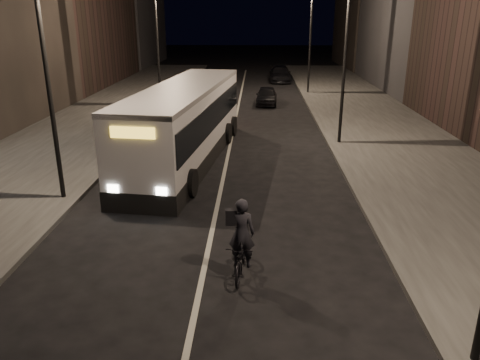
# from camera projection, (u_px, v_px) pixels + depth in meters

# --- Properties ---
(ground) EXTENTS (180.00, 180.00, 0.00)m
(ground) POSITION_uv_depth(u_px,v_px,m) (206.00, 258.00, 13.01)
(ground) COLOR black
(ground) RESTS_ON ground
(sidewalk_right) EXTENTS (7.00, 70.00, 0.16)m
(sidewalk_right) POSITION_uv_depth(u_px,v_px,m) (386.00, 134.00, 25.86)
(sidewalk_right) COLOR #31312F
(sidewalk_right) RESTS_ON ground
(sidewalk_left) EXTENTS (7.00, 70.00, 0.16)m
(sidewalk_left) POSITION_uv_depth(u_px,v_px,m) (83.00, 132.00, 26.44)
(sidewalk_left) COLOR #31312F
(sidewalk_left) RESTS_ON ground
(streetlight_right_mid) EXTENTS (1.20, 0.44, 8.12)m
(streetlight_right_mid) POSITION_uv_depth(u_px,v_px,m) (341.00, 36.00, 22.30)
(streetlight_right_mid) COLOR black
(streetlight_right_mid) RESTS_ON sidewalk_right
(streetlight_right_far) EXTENTS (1.20, 0.44, 8.12)m
(streetlight_right_far) POSITION_uv_depth(u_px,v_px,m) (308.00, 27.00, 37.35)
(streetlight_right_far) COLOR black
(streetlight_right_far) RESTS_ON sidewalk_right
(streetlight_left_near) EXTENTS (1.20, 0.44, 8.12)m
(streetlight_left_near) POSITION_uv_depth(u_px,v_px,m) (51.00, 48.00, 15.14)
(streetlight_left_near) COLOR black
(streetlight_left_near) RESTS_ON sidewalk_left
(streetlight_left_far) EXTENTS (1.20, 0.44, 8.12)m
(streetlight_left_far) POSITION_uv_depth(u_px,v_px,m) (160.00, 29.00, 32.07)
(streetlight_left_far) COLOR black
(streetlight_left_far) RESTS_ON sidewalk_left
(city_bus) EXTENTS (4.12, 12.86, 3.41)m
(city_bus) POSITION_uv_depth(u_px,v_px,m) (185.00, 120.00, 21.05)
(city_bus) COLOR silver
(city_bus) RESTS_ON ground
(cyclist_on_bicycle) EXTENTS (0.84, 1.97, 2.21)m
(cyclist_on_bicycle) POSITION_uv_depth(u_px,v_px,m) (242.00, 250.00, 11.89)
(cyclist_on_bicycle) COLOR black
(cyclist_on_bicycle) RESTS_ON ground
(car_near) EXTENTS (1.66, 3.81, 1.28)m
(car_near) POSITION_uv_depth(u_px,v_px,m) (266.00, 96.00, 34.53)
(car_near) COLOR black
(car_near) RESTS_ON ground
(car_mid) EXTENTS (1.81, 4.12, 1.32)m
(car_mid) POSITION_uv_depth(u_px,v_px,m) (216.00, 86.00, 38.85)
(car_mid) COLOR #373739
(car_mid) RESTS_ON ground
(car_far) EXTENTS (2.04, 4.98, 1.44)m
(car_far) POSITION_uv_depth(u_px,v_px,m) (280.00, 74.00, 45.99)
(car_far) COLOR black
(car_far) RESTS_ON ground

